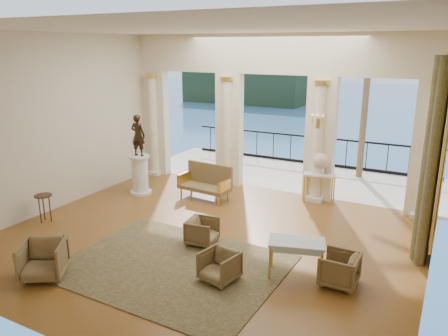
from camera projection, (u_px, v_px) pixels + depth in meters
The scene contains 23 objects.
floor at pixel (205, 240), 9.71m from camera, with size 9.00×9.00×0.00m, color #522B15.
room_walls at pixel (172, 119), 7.98m from camera, with size 9.00×9.00×9.00m.
arcade at pixel (273, 104), 12.25m from camera, with size 9.00×0.56×4.50m.
terrace at pixel (293, 176), 14.65m from camera, with size 10.00×3.60×0.10m, color #A39D87.
balustrade at pixel (308, 153), 15.88m from camera, with size 9.00×0.06×1.03m.
palm_tree at pixel (370, 48), 13.29m from camera, with size 2.00×2.00×4.50m.
headland at pixel (256, 84), 83.55m from camera, with size 22.00×18.00×6.00m, color black.
sea at pixel (419, 119), 62.25m from camera, with size 160.00×160.00×0.00m, color #2C5891.
curtain at pixel (432, 160), 8.49m from camera, with size 0.33×1.40×4.09m.
window_frame at pixel (444, 157), 8.39m from camera, with size 0.04×1.60×3.40m, color gold.
wall_sconce at pixel (318, 122), 11.45m from camera, with size 0.30×0.11×0.33m.
rug at pixel (173, 266), 8.55m from camera, with size 4.15×3.23×0.02m, color #333618.
armchair_a at pixel (43, 258), 8.06m from camera, with size 0.76×0.71×0.78m, color #49361E.
armchair_b at pixel (219, 265), 7.96m from camera, with size 0.61×0.58×0.63m, color #49361E.
armchair_c at pixel (339, 268), 7.82m from camera, with size 0.65×0.61×0.67m, color #49361E.
armchair_d at pixel (202, 230), 9.45m from camera, with size 0.61×0.57×0.63m, color #49361E.
settee at pixel (206, 182), 12.25m from camera, with size 1.52×0.75×0.98m.
game_table at pixel (297, 245), 8.05m from camera, with size 1.14×0.83×0.70m.
pedestal at pixel (140, 175), 12.61m from camera, with size 0.62×0.62×1.14m.
statue at pixel (138, 135), 12.29m from camera, with size 0.43×0.28×1.18m, color black.
console_table at pixel (320, 179), 11.85m from camera, with size 0.91×0.52×0.82m.
urn at pixel (321, 162), 11.72m from camera, with size 0.44×0.44×0.58m.
side_table at pixel (43, 199), 10.58m from camera, with size 0.42×0.42×0.68m.
Camera 1 is at (4.58, -7.66, 4.18)m, focal length 35.00 mm.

